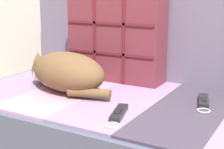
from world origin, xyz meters
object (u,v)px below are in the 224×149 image
sleeping_cat (64,72)px  game_remote_near (119,114)px  throw_pillow_quilted (116,37)px  game_remote_far (204,101)px

sleeping_cat → game_remote_near: 0.40m
throw_pillow_quilted → game_remote_far: (0.47, -0.16, -0.20)m
throw_pillow_quilted → game_remote_near: throw_pillow_quilted is taller
game_remote_far → throw_pillow_quilted: bearing=161.6°
sleeping_cat → game_remote_far: size_ratio=2.35×
sleeping_cat → game_remote_near: sleeping_cat is taller
sleeping_cat → game_remote_far: bearing=11.2°
throw_pillow_quilted → sleeping_cat: bearing=-111.1°
game_remote_near → game_remote_far: bearing=51.8°
sleeping_cat → game_remote_far: (0.57, 0.11, -0.07)m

